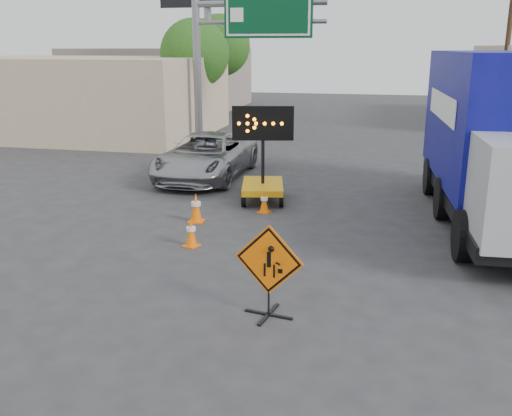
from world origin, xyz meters
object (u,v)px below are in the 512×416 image
(construction_sign, at_px, (269,269))
(pickup_truck, at_px, (206,156))
(arrow_board, at_px, (263,180))
(box_truck, at_px, (501,148))

(construction_sign, bearing_deg, pickup_truck, 123.39)
(arrow_board, bearing_deg, pickup_truck, 123.13)
(construction_sign, height_order, arrow_board, arrow_board)
(construction_sign, xyz_separation_m, pickup_truck, (-4.43, 10.18, -0.09))
(box_truck, bearing_deg, arrow_board, 170.39)
(construction_sign, relative_size, arrow_board, 0.58)
(construction_sign, xyz_separation_m, arrow_board, (-1.79, 7.55, -0.24))
(construction_sign, distance_m, pickup_truck, 11.10)
(construction_sign, distance_m, arrow_board, 7.76)
(construction_sign, xyz_separation_m, box_truck, (4.72, 6.83, 1.12))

